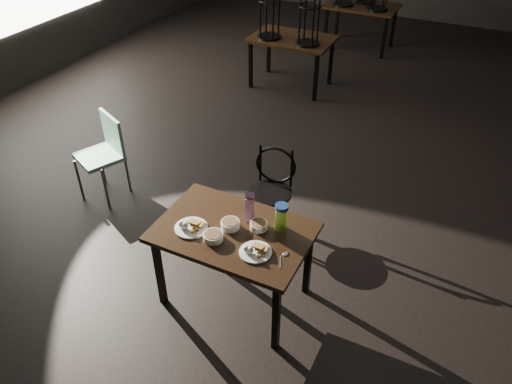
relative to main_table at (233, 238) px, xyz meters
The scene contains 13 objects.
main_table is the anchor object (origin of this frame).
plate_left 0.35m from the main_table, 156.53° to the right, with size 0.26×0.26×0.08m.
plate_right 0.32m from the main_table, 30.18° to the right, with size 0.24×0.24×0.08m.
bowl_near 0.12m from the main_table, 150.75° to the left, with size 0.15×0.15×0.06m.
bowl_far 0.23m from the main_table, 33.17° to the left, with size 0.14×0.14×0.05m.
bowl_big 0.21m from the main_table, 118.55° to the right, with size 0.15×0.15×0.05m.
juice_carton 0.27m from the main_table, 71.97° to the left, with size 0.09×0.09×0.27m.
water_bottle 0.42m from the main_table, 28.67° to the left, with size 0.11×0.11×0.23m.
spoon 0.48m from the main_table, ahead, with size 0.05×0.18×0.01m.
bentwood_chair 1.00m from the main_table, 96.51° to the left, with size 0.43×0.42×0.87m.
school_chair 2.06m from the main_table, 159.07° to the left, with size 0.56×0.56×0.91m.
bg_table_left 4.29m from the main_table, 106.94° to the left, with size 1.20×0.80×1.48m.
bg_table_far 6.20m from the main_table, 97.31° to the left, with size 1.20×0.80×1.48m.
Camera 1 is at (1.38, -4.81, 3.29)m, focal length 35.00 mm.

